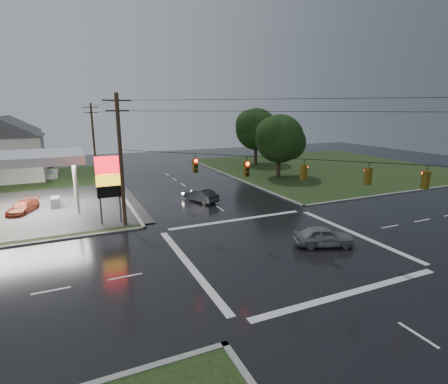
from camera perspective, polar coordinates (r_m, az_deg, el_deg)
name	(u,v)px	position (r m, az deg, el deg)	size (l,w,h in m)	color
ground	(281,247)	(25.92, 9.24, -8.89)	(120.00, 120.00, 0.00)	black
grass_ne	(326,167)	(61.28, 16.25, 3.87)	(36.00, 36.00, 0.08)	black
pylon_sign	(108,179)	(31.04, -18.38, 2.09)	(2.00, 0.35, 6.00)	#59595E
utility_pole_nw	(121,159)	(29.89, -16.50, 5.13)	(2.20, 0.32, 11.00)	#382619
utility_pole_n	(93,137)	(58.14, -20.54, 8.45)	(2.20, 0.32, 10.50)	#382619
traffic_signals	(285,158)	(24.21, 9.88, 5.43)	(26.87, 26.87, 1.47)	black
house_near	(7,148)	(56.60, -31.96, 6.06)	(11.05, 8.48, 8.60)	silver
house_far	(10,141)	(68.58, -31.58, 7.08)	(11.05, 8.48, 8.60)	silver
tree_ne_near	(280,139)	(50.31, 9.20, 8.56)	(7.99, 6.80, 8.98)	black
tree_ne_far	(257,129)	(62.04, 5.41, 10.17)	(8.46, 7.20, 9.80)	black
car_north	(201,195)	(37.48, -3.78, -0.53)	(1.48, 4.23, 1.39)	#202328
car_crossing	(324,236)	(26.65, 16.00, -6.94)	(1.72, 4.27, 1.45)	gray
car_pump	(23,207)	(38.46, -29.99, -2.17)	(1.66, 4.08, 1.18)	maroon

